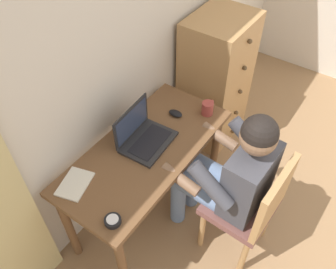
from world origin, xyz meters
TOP-DOWN VIEW (x-y plane):
  - wall_back at (0.00, 2.20)m, footprint 4.80×0.05m
  - desk at (-0.37, 1.85)m, footprint 1.22×0.57m
  - dresser at (0.67, 1.92)m, footprint 0.55×0.47m
  - chair at (-0.22, 1.16)m, footprint 0.44×0.42m
  - person_seated at (-0.21, 1.34)m, footprint 0.54×0.59m
  - laptop at (-0.33, 1.90)m, footprint 0.36×0.27m
  - computer_mouse at (-0.01, 1.87)m, footprint 0.06×0.10m
  - desk_clock at (-0.88, 1.67)m, footprint 0.09×0.09m
  - notebook_pad at (-0.82, 2.01)m, footprint 0.24×0.20m
  - coffee_mug at (0.13, 1.70)m, footprint 0.12×0.08m

SIDE VIEW (x-z plane):
  - chair at x=-0.22m, z-range 0.06..0.95m
  - dresser at x=0.67m, z-range 0.00..1.15m
  - desk at x=-0.37m, z-range 0.25..1.00m
  - person_seated at x=-0.21m, z-range 0.08..1.29m
  - notebook_pad at x=-0.82m, z-range 0.74..0.75m
  - desk_clock at x=-0.88m, z-range 0.74..0.77m
  - computer_mouse at x=-0.01m, z-range 0.74..0.77m
  - coffee_mug at x=0.13m, z-range 0.74..0.84m
  - laptop at x=-0.33m, z-range 0.67..0.91m
  - wall_back at x=0.00m, z-range 0.00..2.50m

